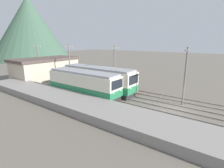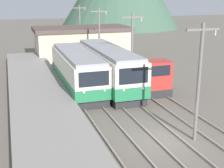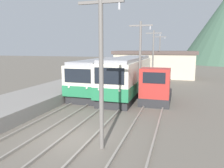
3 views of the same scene
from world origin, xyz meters
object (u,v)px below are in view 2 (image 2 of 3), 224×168
Objects in this scene: catenary_mast_distant at (80,28)px; commuter_train_center at (108,69)px; commuter_train_left at (77,72)px; catenary_mast_mid at (132,50)px; catenary_mast_near at (199,79)px; catenary_mast_far at (99,36)px; shunting_locomotive at (148,78)px.

commuter_train_center is at bearing -94.82° from catenary_mast_distant.
commuter_train_left is 5.26m from catenary_mast_mid.
catenary_mast_near is 19.89m from catenary_mast_far.
catenary_mast_far is at bearing -90.00° from catenary_mast_distant.
catenary_mast_near reaches higher than shunting_locomotive.
commuter_train_left is 1.68× the size of catenary_mast_near.
shunting_locomotive is 0.77× the size of catenary_mast_distant.
catenary_mast_far is (1.51, 7.95, 2.00)m from commuter_train_center.
catenary_mast_distant is (-1.49, 20.07, 2.50)m from shunting_locomotive.
commuter_train_center reaches higher than commuter_train_left.
commuter_train_left is 2.18× the size of shunting_locomotive.
catenary_mast_mid is (1.51, -1.99, 2.00)m from commuter_train_center.
commuter_train_center is at bearing -100.74° from catenary_mast_far.
commuter_train_center is 1.81× the size of catenary_mast_far.
catenary_mast_distant is (1.51, 17.90, 2.00)m from commuter_train_center.
commuter_train_center reaches higher than shunting_locomotive.
catenary_mast_mid is (-1.49, 0.18, 2.50)m from shunting_locomotive.
catenary_mast_near is at bearing -98.69° from shunting_locomotive.
catenary_mast_mid is at bearing -26.65° from commuter_train_left.
catenary_mast_distant reaches higher than commuter_train_left.
shunting_locomotive is at bearing -35.89° from commuter_train_center.
commuter_train_left is at bearing 158.03° from shunting_locomotive.
catenary_mast_distant is (0.00, 9.95, 0.00)m from catenary_mast_far.
catenary_mast_near is 9.95m from catenary_mast_mid.
catenary_mast_mid is 19.89m from catenary_mast_distant.
commuter_train_center is at bearing 127.11° from catenary_mast_mid.
commuter_train_left is 18.37m from catenary_mast_distant.
commuter_train_left is 2.81m from commuter_train_center.
commuter_train_left is at bearing -103.66° from catenary_mast_distant.
commuter_train_left is 6.27m from shunting_locomotive.
shunting_locomotive is 10.19m from catenary_mast_near.
catenary_mast_distant is at bearing 90.00° from catenary_mast_far.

